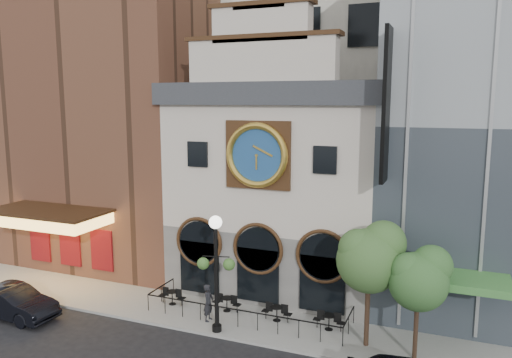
{
  "coord_description": "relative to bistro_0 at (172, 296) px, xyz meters",
  "views": [
    {
      "loc": [
        9.64,
        -20.29,
        11.4
      ],
      "look_at": [
        -0.95,
        6.0,
        6.91
      ],
      "focal_mm": 35.0,
      "sensor_mm": 36.0,
      "label": 1
    }
  ],
  "objects": [
    {
      "name": "sidewalk",
      "position": [
        4.53,
        0.1,
        -0.54
      ],
      "size": [
        44.0,
        5.0,
        0.15
      ],
      "primitive_type": "cube",
      "color": "gray",
      "rests_on": "ground"
    },
    {
      "name": "tree_left",
      "position": [
        10.87,
        -0.64,
        3.86
      ],
      "size": [
        3.06,
        2.95,
        5.9
      ],
      "color": "#382619",
      "rests_on": "sidewalk"
    },
    {
      "name": "pedestrian",
      "position": [
        2.82,
        -1.08,
        0.5
      ],
      "size": [
        0.49,
        0.72,
        1.93
      ],
      "primitive_type": "imported",
      "rotation": [
        0.0,
        0.0,
        1.61
      ],
      "color": "black",
      "rests_on": "sidewalk"
    },
    {
      "name": "cafe_railing",
      "position": [
        4.53,
        0.1,
        -0.01
      ],
      "size": [
        10.6,
        2.6,
        0.9
      ],
      "primitive_type": null,
      "color": "black",
      "rests_on": "sidewalk"
    },
    {
      "name": "car_left",
      "position": [
        -7.1,
        -4.32,
        0.23
      ],
      "size": [
        5.19,
        2.01,
        1.69
      ],
      "primitive_type": "imported",
      "rotation": [
        0.0,
        0.0,
        1.53
      ],
      "color": "black",
      "rests_on": "ground"
    },
    {
      "name": "ground",
      "position": [
        4.53,
        -2.4,
        -0.61
      ],
      "size": [
        120.0,
        120.0,
        0.0
      ],
      "primitive_type": "plane",
      "color": "black",
      "rests_on": "ground"
    },
    {
      "name": "lamppost",
      "position": [
        3.75,
        -2.0,
        3.14
      ],
      "size": [
        1.82,
        0.93,
        5.83
      ],
      "rotation": [
        0.0,
        0.0,
        0.27
      ],
      "color": "black",
      "rests_on": "sidewalk"
    },
    {
      "name": "tree_right",
      "position": [
        13.05,
        -1.09,
        3.29
      ],
      "size": [
        2.66,
        2.56,
        5.13
      ],
      "color": "#382619",
      "rests_on": "sidewalk"
    },
    {
      "name": "bistro_1",
      "position": [
        3.2,
        0.32,
        0.0
      ],
      "size": [
        1.58,
        0.68,
        0.9
      ],
      "color": "black",
      "rests_on": "sidewalk"
    },
    {
      "name": "theater_building",
      "position": [
        -8.47,
        7.56,
        11.99
      ],
      "size": [
        14.0,
        15.6,
        25.0
      ],
      "color": "brown",
      "rests_on": "ground"
    },
    {
      "name": "bistro_0",
      "position": [
        0.0,
        0.0,
        0.0
      ],
      "size": [
        1.58,
        0.68,
        0.9
      ],
      "color": "black",
      "rests_on": "sidewalk"
    },
    {
      "name": "bistro_3",
      "position": [
        8.84,
        0.21,
        0.0
      ],
      "size": [
        1.58,
        0.68,
        0.9
      ],
      "color": "black",
      "rests_on": "sidewalk"
    },
    {
      "name": "bistro_2",
      "position": [
        6.1,
        0.2,
        0.0
      ],
      "size": [
        1.58,
        0.68,
        0.9
      ],
      "color": "black",
      "rests_on": "sidewalk"
    },
    {
      "name": "clock_building",
      "position": [
        4.53,
        5.42,
        6.07
      ],
      "size": [
        12.6,
        8.78,
        18.65
      ],
      "color": "#605E5B",
      "rests_on": "ground"
    }
  ]
}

